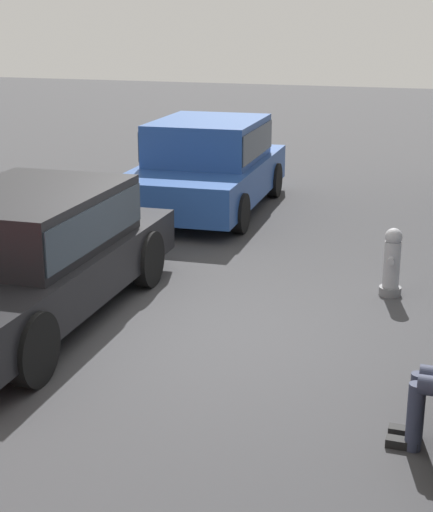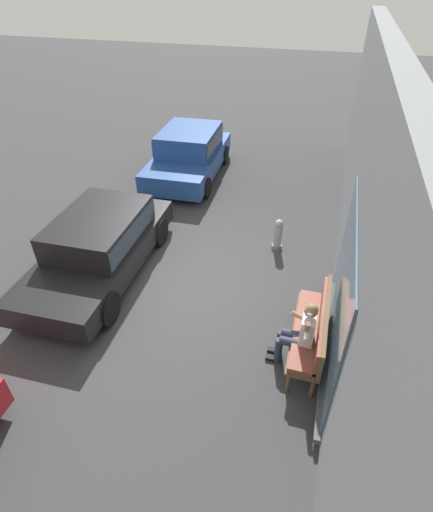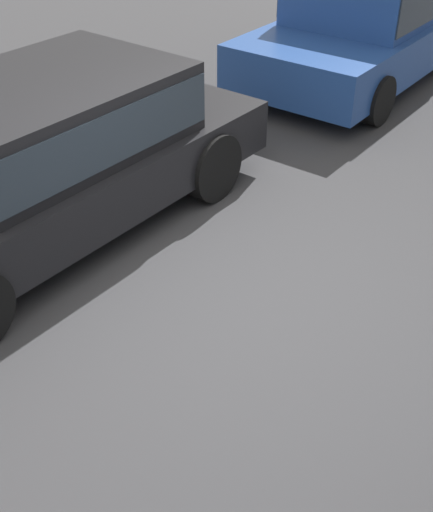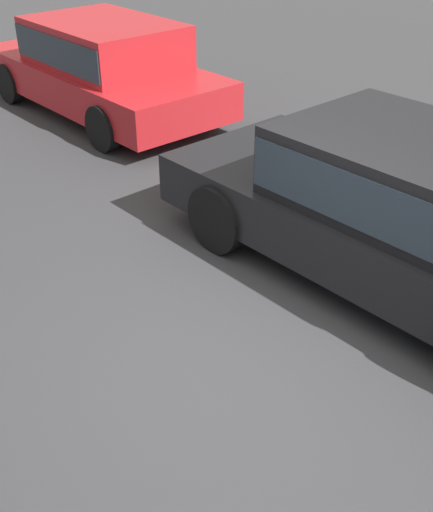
{
  "view_description": "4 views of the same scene",
  "coord_description": "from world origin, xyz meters",
  "px_view_note": "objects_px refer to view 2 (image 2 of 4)",
  "views": [
    {
      "loc": [
        7.05,
        2.6,
        3.14
      ],
      "look_at": [
        0.74,
        0.51,
        1.1
      ],
      "focal_mm": 55.0,
      "sensor_mm": 36.0,
      "label": 1
    },
    {
      "loc": [
        6.31,
        2.6,
        5.68
      ],
      "look_at": [
        0.19,
        0.84,
        0.98
      ],
      "focal_mm": 28.0,
      "sensor_mm": 36.0,
      "label": 2
    },
    {
      "loc": [
        3.05,
        2.6,
        3.23
      ],
      "look_at": [
        0.54,
        0.49,
        0.92
      ],
      "focal_mm": 45.0,
      "sensor_mm": 36.0,
      "label": 3
    },
    {
      "loc": [
        -2.64,
        2.6,
        3.27
      ],
      "look_at": [
        0.35,
        0.1,
        0.88
      ],
      "focal_mm": 45.0,
      "sensor_mm": 36.0,
      "label": 4
    }
  ],
  "objects_px": {
    "parked_car_mid": "(100,242)",
    "bench": "(315,328)",
    "fire_hydrant": "(278,235)",
    "person_on_phone": "(300,332)",
    "parked_car_near": "(189,152)"
  },
  "relations": [
    {
      "from": "parked_car_near",
      "to": "person_on_phone",
      "type": "bearing_deg",
      "value": 32.64
    },
    {
      "from": "parked_car_mid",
      "to": "bench",
      "type": "bearing_deg",
      "value": 76.68
    },
    {
      "from": "person_on_phone",
      "to": "parked_car_mid",
      "type": "height_order",
      "value": "person_on_phone"
    },
    {
      "from": "person_on_phone",
      "to": "fire_hydrant",
      "type": "relative_size",
      "value": 1.7
    },
    {
      "from": "person_on_phone",
      "to": "fire_hydrant",
      "type": "xyz_separation_m",
      "value": [
        -3.34,
        -0.87,
        -0.34
      ]
    },
    {
      "from": "bench",
      "to": "fire_hydrant",
      "type": "height_order",
      "value": "bench"
    },
    {
      "from": "bench",
      "to": "parked_car_mid",
      "type": "height_order",
      "value": "parked_car_mid"
    },
    {
      "from": "fire_hydrant",
      "to": "parked_car_mid",
      "type": "bearing_deg",
      "value": -62.06
    },
    {
      "from": "bench",
      "to": "fire_hydrant",
      "type": "distance_m",
      "value": 3.25
    },
    {
      "from": "parked_car_mid",
      "to": "fire_hydrant",
      "type": "xyz_separation_m",
      "value": [
        -1.93,
        3.64,
        -0.37
      ]
    },
    {
      "from": "person_on_phone",
      "to": "parked_car_mid",
      "type": "relative_size",
      "value": 0.3
    },
    {
      "from": "person_on_phone",
      "to": "parked_car_near",
      "type": "xyz_separation_m",
      "value": [
        -6.72,
        -4.3,
        0.07
      ]
    },
    {
      "from": "parked_car_near",
      "to": "fire_hydrant",
      "type": "distance_m",
      "value": 4.84
    },
    {
      "from": "parked_car_mid",
      "to": "parked_car_near",
      "type": "bearing_deg",
      "value": 177.78
    },
    {
      "from": "parked_car_near",
      "to": "fire_hydrant",
      "type": "height_order",
      "value": "parked_car_near"
    }
  ]
}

